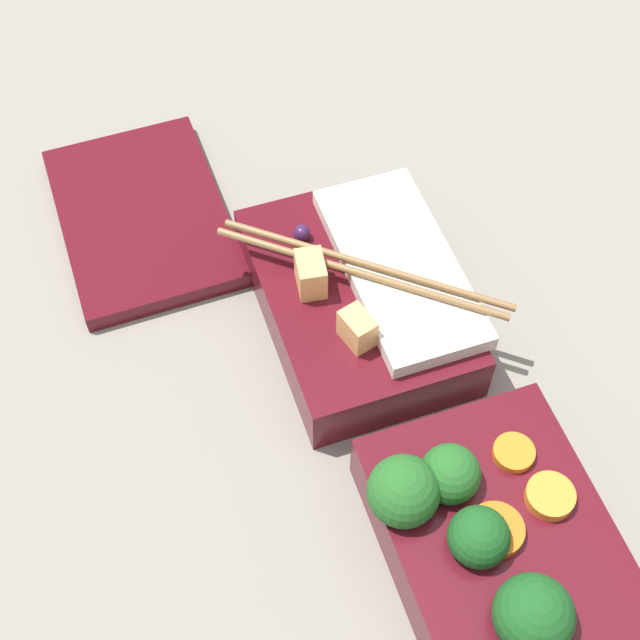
% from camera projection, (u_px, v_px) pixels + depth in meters
% --- Properties ---
extents(ground_plane, '(3.00, 3.00, 0.00)m').
position_uv_depth(ground_plane, '(407.00, 436.00, 0.58)').
color(ground_plane, gray).
extents(bento_tray_vegetable, '(0.18, 0.13, 0.08)m').
position_uv_depth(bento_tray_vegetable, '(496.00, 551.00, 0.51)').
color(bento_tray_vegetable, '#510F19').
rests_on(bento_tray_vegetable, ground_plane).
extents(bento_tray_rice, '(0.18, 0.17, 0.07)m').
position_uv_depth(bento_tray_rice, '(366.00, 295.00, 0.62)').
color(bento_tray_rice, '#510F19').
rests_on(bento_tray_rice, ground_plane).
extents(bento_lid, '(0.18, 0.12, 0.01)m').
position_uv_depth(bento_lid, '(143.00, 216.00, 0.68)').
color(bento_lid, '#510F19').
rests_on(bento_lid, ground_plane).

